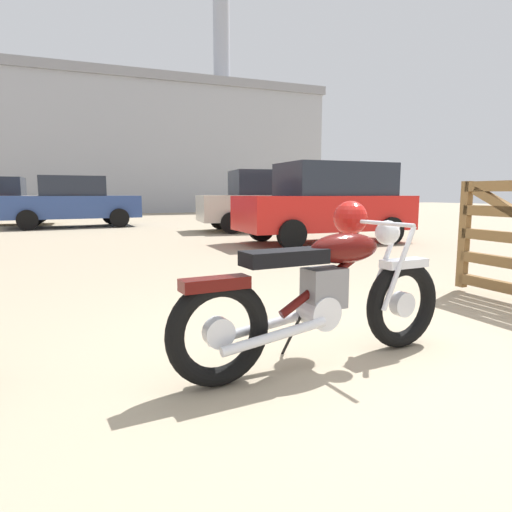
# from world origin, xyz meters

# --- Properties ---
(ground_plane) EXTENTS (80.00, 80.00, 0.00)m
(ground_plane) POSITION_xyz_m (0.00, 0.00, 0.00)
(ground_plane) COLOR gray
(vintage_motorcycle) EXTENTS (2.08, 0.73, 1.07)m
(vintage_motorcycle) POSITION_xyz_m (-0.32, 0.19, 0.49)
(vintage_motorcycle) COLOR black
(vintage_motorcycle) RESTS_ON ground_plane
(dark_sedan_left) EXTENTS (4.09, 2.22, 1.78)m
(dark_sedan_left) POSITION_xyz_m (3.80, 10.04, 0.92)
(dark_sedan_left) COLOR black
(dark_sedan_left) RESTS_ON ground_plane
(pale_sedan_back) EXTENTS (4.28, 2.08, 1.67)m
(pale_sedan_back) POSITION_xyz_m (-1.54, 13.86, 0.84)
(pale_sedan_back) COLOR black
(pale_sedan_back) RESTS_ON ground_plane
(silver_sedan_mid) EXTENTS (3.96, 1.94, 1.78)m
(silver_sedan_mid) POSITION_xyz_m (3.64, 6.43, 0.92)
(silver_sedan_mid) COLOR black
(silver_sedan_mid) RESTS_ON ground_plane
(industrial_building) EXTENTS (21.49, 9.50, 16.53)m
(industrial_building) POSITION_xyz_m (3.35, 27.79, 3.97)
(industrial_building) COLOR #9EA0A8
(industrial_building) RESTS_ON ground_plane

